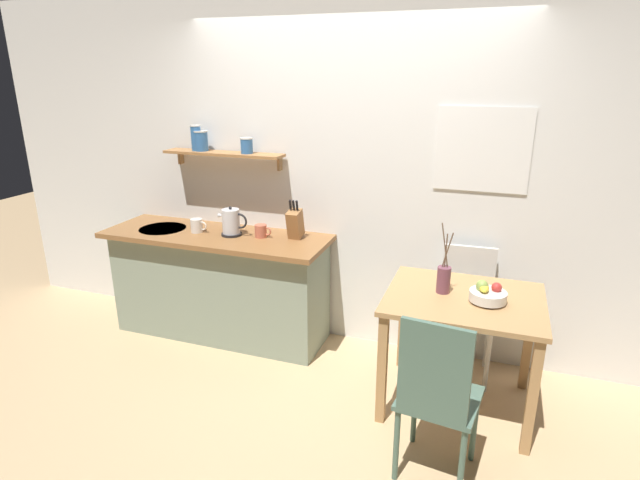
{
  "coord_description": "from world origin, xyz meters",
  "views": [
    {
      "loc": [
        1.08,
        -3.07,
        2.12
      ],
      "look_at": [
        -0.1,
        0.25,
        0.95
      ],
      "focal_mm": 28.67,
      "sensor_mm": 36.0,
      "label": 1
    }
  ],
  "objects_px": {
    "dining_chair_far": "(465,305)",
    "electric_kettle": "(231,222)",
    "dining_chair_near": "(437,393)",
    "fruit_bowl": "(487,294)",
    "dining_table": "(463,315)",
    "twig_vase": "(444,279)",
    "knife_block": "(295,223)",
    "coffee_mug_spare": "(261,231)",
    "coffee_mug_by_sink": "(197,226)"
  },
  "relations": [
    {
      "from": "twig_vase",
      "to": "coffee_mug_by_sink",
      "type": "relative_size",
      "value": 3.3
    },
    {
      "from": "dining_table",
      "to": "electric_kettle",
      "type": "height_order",
      "value": "electric_kettle"
    },
    {
      "from": "dining_table",
      "to": "coffee_mug_by_sink",
      "type": "bearing_deg",
      "value": 171.72
    },
    {
      "from": "knife_block",
      "to": "coffee_mug_by_sink",
      "type": "relative_size",
      "value": 2.23
    },
    {
      "from": "dining_table",
      "to": "dining_chair_far",
      "type": "xyz_separation_m",
      "value": [
        -0.01,
        0.44,
        -0.13
      ]
    },
    {
      "from": "fruit_bowl",
      "to": "electric_kettle",
      "type": "height_order",
      "value": "electric_kettle"
    },
    {
      "from": "dining_table",
      "to": "coffee_mug_spare",
      "type": "distance_m",
      "value": 1.64
    },
    {
      "from": "twig_vase",
      "to": "coffee_mug_spare",
      "type": "height_order",
      "value": "twig_vase"
    },
    {
      "from": "twig_vase",
      "to": "coffee_mug_by_sink",
      "type": "height_order",
      "value": "twig_vase"
    },
    {
      "from": "twig_vase",
      "to": "coffee_mug_spare",
      "type": "relative_size",
      "value": 3.39
    },
    {
      "from": "dining_chair_far",
      "to": "electric_kettle",
      "type": "height_order",
      "value": "electric_kettle"
    },
    {
      "from": "dining_table",
      "to": "fruit_bowl",
      "type": "xyz_separation_m",
      "value": [
        0.13,
        -0.03,
        0.18
      ]
    },
    {
      "from": "dining_chair_near",
      "to": "electric_kettle",
      "type": "height_order",
      "value": "electric_kettle"
    },
    {
      "from": "dining_chair_near",
      "to": "knife_block",
      "type": "xyz_separation_m",
      "value": [
        -1.25,
        1.15,
        0.47
      ]
    },
    {
      "from": "dining_chair_near",
      "to": "coffee_mug_spare",
      "type": "distance_m",
      "value": 1.91
    },
    {
      "from": "dining_table",
      "to": "twig_vase",
      "type": "relative_size",
      "value": 2.1
    },
    {
      "from": "dining_chair_near",
      "to": "fruit_bowl",
      "type": "xyz_separation_m",
      "value": [
        0.19,
        0.7,
        0.29
      ]
    },
    {
      "from": "dining_table",
      "to": "dining_chair_near",
      "type": "bearing_deg",
      "value": -94.77
    },
    {
      "from": "fruit_bowl",
      "to": "twig_vase",
      "type": "xyz_separation_m",
      "value": [
        -0.27,
        0.06,
        0.04
      ]
    },
    {
      "from": "dining_chair_far",
      "to": "coffee_mug_spare",
      "type": "distance_m",
      "value": 1.62
    },
    {
      "from": "dining_chair_far",
      "to": "electric_kettle",
      "type": "bearing_deg",
      "value": -176.55
    },
    {
      "from": "dining_chair_far",
      "to": "knife_block",
      "type": "distance_m",
      "value": 1.39
    },
    {
      "from": "twig_vase",
      "to": "coffee_mug_by_sink",
      "type": "xyz_separation_m",
      "value": [
        -1.97,
        0.28,
        0.07
      ]
    },
    {
      "from": "dining_table",
      "to": "coffee_mug_by_sink",
      "type": "height_order",
      "value": "coffee_mug_by_sink"
    },
    {
      "from": "dining_chair_far",
      "to": "coffee_mug_by_sink",
      "type": "xyz_separation_m",
      "value": [
        -2.1,
        -0.13,
        0.42
      ]
    },
    {
      "from": "dining_chair_near",
      "to": "fruit_bowl",
      "type": "height_order",
      "value": "dining_chair_near"
    },
    {
      "from": "coffee_mug_spare",
      "to": "coffee_mug_by_sink",
      "type": "bearing_deg",
      "value": -174.13
    },
    {
      "from": "fruit_bowl",
      "to": "electric_kettle",
      "type": "relative_size",
      "value": 0.9
    },
    {
      "from": "dining_table",
      "to": "dining_chair_far",
      "type": "height_order",
      "value": "dining_chair_far"
    },
    {
      "from": "fruit_bowl",
      "to": "coffee_mug_by_sink",
      "type": "distance_m",
      "value": 2.27
    },
    {
      "from": "dining_chair_far",
      "to": "dining_table",
      "type": "bearing_deg",
      "value": -89.08
    },
    {
      "from": "dining_chair_far",
      "to": "coffee_mug_spare",
      "type": "bearing_deg",
      "value": -177.27
    },
    {
      "from": "dining_table",
      "to": "dining_chair_far",
      "type": "relative_size",
      "value": 1.03
    },
    {
      "from": "dining_chair_near",
      "to": "fruit_bowl",
      "type": "relative_size",
      "value": 4.44
    },
    {
      "from": "dining_table",
      "to": "fruit_bowl",
      "type": "height_order",
      "value": "fruit_bowl"
    },
    {
      "from": "coffee_mug_by_sink",
      "to": "twig_vase",
      "type": "bearing_deg",
      "value": -8.12
    },
    {
      "from": "dining_chair_near",
      "to": "electric_kettle",
      "type": "distance_m",
      "value": 2.1
    },
    {
      "from": "electric_kettle",
      "to": "dining_table",
      "type": "bearing_deg",
      "value": -10.29
    },
    {
      "from": "knife_block",
      "to": "coffee_mug_spare",
      "type": "bearing_deg",
      "value": -167.97
    },
    {
      "from": "dining_chair_far",
      "to": "twig_vase",
      "type": "distance_m",
      "value": 0.55
    },
    {
      "from": "dining_chair_far",
      "to": "coffee_mug_by_sink",
      "type": "distance_m",
      "value": 2.15
    },
    {
      "from": "twig_vase",
      "to": "knife_block",
      "type": "relative_size",
      "value": 1.48
    },
    {
      "from": "dining_chair_far",
      "to": "fruit_bowl",
      "type": "relative_size",
      "value": 4.2
    },
    {
      "from": "fruit_bowl",
      "to": "twig_vase",
      "type": "distance_m",
      "value": 0.28
    },
    {
      "from": "electric_kettle",
      "to": "coffee_mug_by_sink",
      "type": "height_order",
      "value": "electric_kettle"
    },
    {
      "from": "knife_block",
      "to": "coffee_mug_spare",
      "type": "xyz_separation_m",
      "value": [
        -0.26,
        -0.06,
        -0.07
      ]
    },
    {
      "from": "dining_table",
      "to": "coffee_mug_spare",
      "type": "height_order",
      "value": "coffee_mug_spare"
    },
    {
      "from": "electric_kettle",
      "to": "coffee_mug_spare",
      "type": "distance_m",
      "value": 0.25
    },
    {
      "from": "twig_vase",
      "to": "dining_table",
      "type": "bearing_deg",
      "value": -10.61
    },
    {
      "from": "dining_chair_near",
      "to": "coffee_mug_by_sink",
      "type": "bearing_deg",
      "value": 153.07
    }
  ]
}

